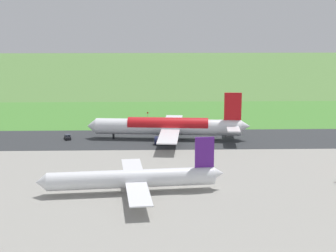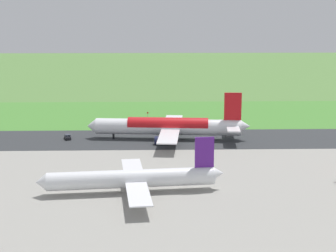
# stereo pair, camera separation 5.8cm
# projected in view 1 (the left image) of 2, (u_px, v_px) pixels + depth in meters

# --- Properties ---
(ground_plane) EXTENTS (800.00, 800.00, 0.00)m
(ground_plane) POSITION_uv_depth(u_px,v_px,m) (205.00, 139.00, 175.50)
(ground_plane) COLOR #547F3D
(runway_asphalt) EXTENTS (600.00, 28.47, 0.06)m
(runway_asphalt) POSITION_uv_depth(u_px,v_px,m) (205.00, 139.00, 175.50)
(runway_asphalt) COLOR #2D3033
(runway_asphalt) RESTS_ON ground
(apron_concrete) EXTENTS (440.00, 110.00, 0.05)m
(apron_concrete) POSITION_uv_depth(u_px,v_px,m) (227.00, 193.00, 122.32)
(apron_concrete) COLOR gray
(apron_concrete) RESTS_ON ground
(grass_verge_foreground) EXTENTS (600.00, 80.00, 0.04)m
(grass_verge_foreground) POSITION_uv_depth(u_px,v_px,m) (196.00, 118.00, 211.41)
(grass_verge_foreground) COLOR #478534
(grass_verge_foreground) RESTS_ON ground
(airliner_main) EXTENTS (54.15, 44.37, 15.88)m
(airliner_main) POSITION_uv_depth(u_px,v_px,m) (169.00, 126.00, 174.23)
(airliner_main) COLOR white
(airliner_main) RESTS_ON ground
(airliner_parked_mid) EXTENTS (43.67, 35.80, 12.74)m
(airliner_parked_mid) POSITION_uv_depth(u_px,v_px,m) (133.00, 178.00, 122.06)
(airliner_parked_mid) COLOR white
(airliner_parked_mid) RESTS_ON ground
(service_car_followme) EXTENTS (2.90, 4.53, 1.62)m
(service_car_followme) POSITION_uv_depth(u_px,v_px,m) (68.00, 137.00, 174.99)
(service_car_followme) COLOR black
(service_car_followme) RESTS_ON ground
(no_stopping_sign) EXTENTS (0.60, 0.10, 2.45)m
(no_stopping_sign) POSITION_uv_depth(u_px,v_px,m) (148.00, 114.00, 210.59)
(no_stopping_sign) COLOR slate
(no_stopping_sign) RESTS_ON ground
(traffic_cone_orange) EXTENTS (0.40, 0.40, 0.55)m
(traffic_cone_orange) POSITION_uv_depth(u_px,v_px,m) (137.00, 117.00, 211.07)
(traffic_cone_orange) COLOR orange
(traffic_cone_orange) RESTS_ON ground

